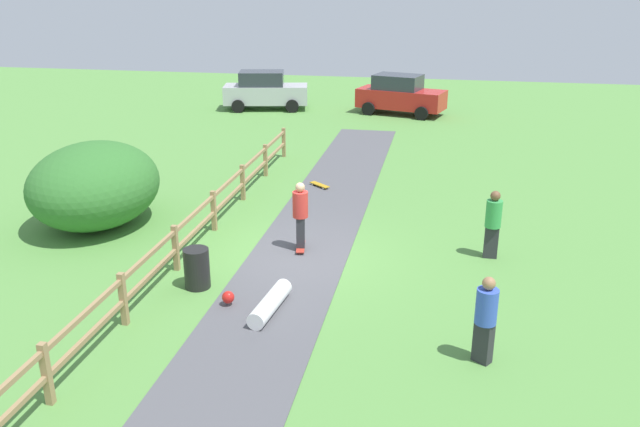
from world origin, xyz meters
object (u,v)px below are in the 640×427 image
at_px(skater_fallen, 267,303).
at_px(parked_car_silver, 265,90).
at_px(bystander_blue, 486,316).
at_px(parked_car_red, 400,95).
at_px(skater_riding, 300,213).
at_px(skateboard_loose, 320,185).
at_px(bystander_green, 493,221).
at_px(trash_bin, 197,268).
at_px(bush_large, 95,185).

relative_size(skater_fallen, parked_car_silver, 0.37).
relative_size(bystander_blue, parked_car_red, 0.37).
xyz_separation_m(skater_riding, skater_fallen, (0.02, -3.25, -0.79)).
distance_m(skateboard_loose, parked_car_red, 12.53).
height_order(skateboard_loose, parked_car_red, parked_car_red).
bearing_deg(skater_riding, bystander_blue, -45.21).
relative_size(skater_fallen, parked_car_red, 0.37).
bearing_deg(skateboard_loose, parked_car_red, 82.62).
bearing_deg(bystander_green, trash_bin, -155.67).
relative_size(trash_bin, skater_riding, 0.52).
bearing_deg(skateboard_loose, parked_car_silver, 112.98).
bearing_deg(trash_bin, skater_riding, 54.14).
xyz_separation_m(bystander_blue, parked_car_red, (-3.15, 21.78, 0.06)).
relative_size(skater_riding, bystander_green, 1.03).
distance_m(bystander_green, parked_car_red, 17.43).
distance_m(bush_large, parked_car_red, 18.22).
bearing_deg(parked_car_silver, trash_bin, -78.66).
distance_m(bush_large, trash_bin, 5.15).
relative_size(skateboard_loose, parked_car_red, 0.16).
bearing_deg(bystander_blue, parked_car_red, 98.23).
xyz_separation_m(bush_large, trash_bin, (4.05, -3.10, -0.69)).
bearing_deg(skater_riding, parked_car_red, 86.44).
bearing_deg(parked_car_silver, skater_fallen, -74.40).
xyz_separation_m(parked_car_silver, parked_car_red, (6.86, 0.02, 0.00)).
height_order(bystander_blue, parked_car_silver, parked_car_silver).
height_order(trash_bin, skateboard_loose, trash_bin).
bearing_deg(bystander_blue, parked_car_silver, 114.70).
xyz_separation_m(bush_large, bystander_blue, (10.06, -4.93, -0.24)).
relative_size(bush_large, parked_car_silver, 0.89).
relative_size(bystander_green, parked_car_red, 0.38).
xyz_separation_m(skater_fallen, parked_car_silver, (-5.79, 20.74, 0.76)).
distance_m(skater_fallen, parked_car_silver, 21.54).
height_order(skateboard_loose, bystander_green, bystander_green).
bearing_deg(parked_car_red, trash_bin, -98.15).
distance_m(skater_riding, parked_car_silver, 18.41).
height_order(trash_bin, bystander_blue, bystander_blue).
bearing_deg(bystander_green, bush_large, 178.81).
distance_m(skater_fallen, skateboard_loose, 8.38).
relative_size(bush_large, skater_riding, 2.28).
relative_size(skateboard_loose, bystander_blue, 0.45).
height_order(parked_car_silver, parked_car_red, same).
height_order(bush_large, skateboard_loose, bush_large).
height_order(bush_large, parked_car_red, bush_large).
bearing_deg(parked_car_silver, skateboard_loose, -67.02).
xyz_separation_m(skater_fallen, bystander_green, (4.59, 3.69, 0.73)).
bearing_deg(parked_car_red, skater_riding, -93.56).
bearing_deg(trash_bin, bush_large, 142.58).
distance_m(bush_large, skater_fallen, 7.09).
bearing_deg(parked_car_silver, bystander_green, -58.67).
relative_size(trash_bin, parked_car_red, 0.20).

